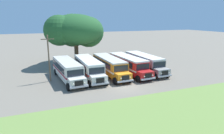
# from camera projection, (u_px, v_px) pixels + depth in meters

# --- Properties ---
(ground_plane) EXTENTS (220.00, 220.00, 0.00)m
(ground_plane) POSITION_uv_depth(u_px,v_px,m) (125.00, 86.00, 26.67)
(ground_plane) COLOR slate
(foreground_grass_strip) EXTENTS (80.00, 10.87, 0.01)m
(foreground_grass_strip) POSITION_uv_depth(u_px,v_px,m) (166.00, 117.00, 18.36)
(foreground_grass_strip) COLOR olive
(foreground_grass_strip) RESTS_ON ground_plane
(parked_bus_slot_0) EXTENTS (3.47, 10.96, 2.82)m
(parked_bus_slot_0) POSITION_uv_depth(u_px,v_px,m) (68.00, 69.00, 29.36)
(parked_bus_slot_0) COLOR silver
(parked_bus_slot_0) RESTS_ON ground_plane
(parked_bus_slot_1) EXTENTS (2.72, 10.85, 2.82)m
(parked_bus_slot_1) POSITION_uv_depth(u_px,v_px,m) (89.00, 67.00, 30.66)
(parked_bus_slot_1) COLOR silver
(parked_bus_slot_1) RESTS_ON ground_plane
(parked_bus_slot_2) EXTENTS (2.90, 10.87, 2.82)m
(parked_bus_slot_2) POSITION_uv_depth(u_px,v_px,m) (110.00, 65.00, 31.81)
(parked_bus_slot_2) COLOR orange
(parked_bus_slot_2) RESTS_ON ground_plane
(parked_bus_slot_3) EXTENTS (3.29, 10.93, 2.82)m
(parked_bus_slot_3) POSITION_uv_depth(u_px,v_px,m) (128.00, 64.00, 32.71)
(parked_bus_slot_3) COLOR red
(parked_bus_slot_3) RESTS_ON ground_plane
(parked_bus_slot_4) EXTENTS (2.92, 10.87, 2.82)m
(parked_bus_slot_4) POSITION_uv_depth(u_px,v_px,m) (144.00, 62.00, 34.15)
(parked_bus_slot_4) COLOR #9E9993
(parked_bus_slot_4) RESTS_ON ground_plane
(broad_shade_tree) EXTENTS (12.10, 11.26, 9.95)m
(broad_shade_tree) POSITION_uv_depth(u_px,v_px,m) (75.00, 30.00, 39.12)
(broad_shade_tree) COLOR brown
(broad_shade_tree) RESTS_ON ground_plane
(utility_pole) EXTENTS (1.80, 0.20, 6.73)m
(utility_pole) POSITION_uv_depth(u_px,v_px,m) (49.00, 57.00, 27.95)
(utility_pole) COLOR brown
(utility_pole) RESTS_ON ground_plane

